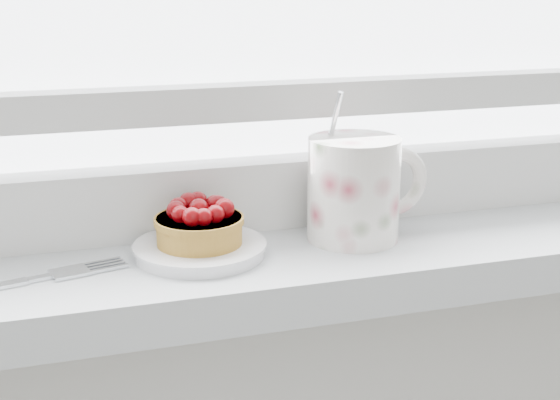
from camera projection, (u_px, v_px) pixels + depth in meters
name	position (u px, v px, depth m)	size (l,w,h in m)	color
saucer	(200.00, 249.00, 0.72)	(0.12, 0.12, 0.01)	white
raspberry_tart	(199.00, 223.00, 0.72)	(0.08, 0.08, 0.04)	olive
floral_mug	(357.00, 187.00, 0.76)	(0.13, 0.10, 0.15)	white
fork	(6.00, 285.00, 0.65)	(0.20, 0.07, 0.00)	silver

